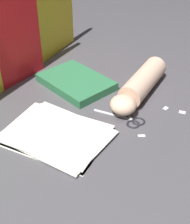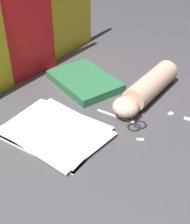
{
  "view_description": "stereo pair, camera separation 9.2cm",
  "coord_description": "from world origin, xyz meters",
  "px_view_note": "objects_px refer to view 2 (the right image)",
  "views": [
    {
      "loc": [
        -0.64,
        -0.34,
        0.59
      ],
      "look_at": [
        0.02,
        0.01,
        0.06
      ],
      "focal_mm": 50.0,
      "sensor_mm": 36.0,
      "label": 1
    },
    {
      "loc": [
        -0.59,
        -0.42,
        0.59
      ],
      "look_at": [
        0.02,
        0.01,
        0.06
      ],
      "focal_mm": 50.0,
      "sensor_mm": 36.0,
      "label": 2
    }
  ],
  "objects_px": {
    "paper_stack": "(55,132)",
    "hand_forearm": "(147,89)",
    "scissors": "(131,119)",
    "book_closed": "(85,81)"
  },
  "relations": [
    {
      "from": "paper_stack",
      "to": "scissors",
      "type": "height_order",
      "value": "paper_stack"
    },
    {
      "from": "paper_stack",
      "to": "hand_forearm",
      "type": "bearing_deg",
      "value": -21.69
    },
    {
      "from": "book_closed",
      "to": "hand_forearm",
      "type": "distance_m",
      "value": 0.24
    },
    {
      "from": "scissors",
      "to": "hand_forearm",
      "type": "bearing_deg",
      "value": 8.77
    },
    {
      "from": "paper_stack",
      "to": "book_closed",
      "type": "height_order",
      "value": "book_closed"
    },
    {
      "from": "paper_stack",
      "to": "book_closed",
      "type": "bearing_deg",
      "value": 19.91
    },
    {
      "from": "book_closed",
      "to": "paper_stack",
      "type": "bearing_deg",
      "value": -160.09
    },
    {
      "from": "paper_stack",
      "to": "hand_forearm",
      "type": "relative_size",
      "value": 0.91
    },
    {
      "from": "paper_stack",
      "to": "hand_forearm",
      "type": "xyz_separation_m",
      "value": [
        0.33,
        -0.13,
        0.03
      ]
    },
    {
      "from": "book_closed",
      "to": "scissors",
      "type": "bearing_deg",
      "value": -110.78
    }
  ]
}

